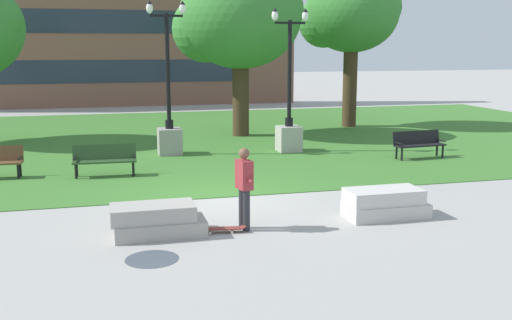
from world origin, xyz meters
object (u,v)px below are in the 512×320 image
object	(u,v)px
park_bench_far_left	(418,143)
lamp_post_center	(289,123)
person_skateboarder	(244,184)
skateboard	(221,228)
concrete_block_left	(385,204)
lamp_post_right	(169,124)
park_bench_near_right	(105,158)
concrete_block_center	(157,221)

from	to	relation	value
park_bench_far_left	lamp_post_center	distance (m)	4.52
lamp_post_center	person_skateboarder	bearing A→B (deg)	-113.30
skateboard	lamp_post_center	size ratio (longest dim) A/B	0.21
concrete_block_left	lamp_post_right	world-z (taller)	lamp_post_right
concrete_block_left	park_bench_near_right	bearing A→B (deg)	135.04
concrete_block_left	lamp_post_center	world-z (taller)	lamp_post_center
skateboard	concrete_block_center	bearing A→B (deg)	174.03
park_bench_near_right	lamp_post_right	world-z (taller)	lamp_post_right
person_skateboarder	park_bench_far_left	world-z (taller)	person_skateboarder
person_skateboarder	skateboard	distance (m)	1.03
person_skateboarder	lamp_post_right	distance (m)	9.11
park_bench_near_right	lamp_post_right	xyz separation A→B (m)	(2.23, 3.07, 0.53)
concrete_block_left	skateboard	xyz separation A→B (m)	(-3.73, -0.19, -0.22)
park_bench_near_right	lamp_post_center	distance (m)	6.97
concrete_block_left	person_skateboarder	bearing A→B (deg)	-178.29
concrete_block_center	concrete_block_left	bearing A→B (deg)	0.62
concrete_block_center	concrete_block_left	size ratio (longest dim) A/B	1.03
park_bench_far_left	lamp_post_right	size ratio (longest dim) A/B	0.35
person_skateboarder	park_bench_far_left	xyz separation A→B (m)	(7.55, 6.29, -0.43)
lamp_post_center	lamp_post_right	bearing A→B (deg)	173.88
concrete_block_left	lamp_post_center	bearing A→B (deg)	86.60
concrete_block_left	lamp_post_center	distance (m)	8.60
skateboard	park_bench_near_right	distance (m)	6.52
person_skateboarder	park_bench_near_right	distance (m)	6.62
person_skateboarder	concrete_block_left	bearing A→B (deg)	1.71
park_bench_far_left	lamp_post_right	bearing A→B (deg)	160.71
concrete_block_center	concrete_block_left	distance (m)	5.00
concrete_block_left	person_skateboarder	size ratio (longest dim) A/B	1.05
person_skateboarder	lamp_post_right	xyz separation A→B (m)	(-0.48, 9.10, 0.10)
person_skateboarder	park_bench_far_left	size ratio (longest dim) A/B	0.93
skateboard	park_bench_far_left	size ratio (longest dim) A/B	0.57
concrete_block_center	skateboard	bearing A→B (deg)	-5.97
person_skateboarder	lamp_post_center	bearing A→B (deg)	66.70
skateboard	lamp_post_right	bearing A→B (deg)	89.83
skateboard	park_bench_far_left	distance (m)	10.29
lamp_post_center	lamp_post_right	xyz separation A→B (m)	(-4.21, 0.45, 0.04)
concrete_block_center	lamp_post_center	size ratio (longest dim) A/B	0.37
person_skateboarder	park_bench_near_right	bearing A→B (deg)	114.30
skateboard	park_bench_near_right	xyz separation A→B (m)	(-2.21, 6.11, 0.45)
concrete_block_center	skateboard	xyz separation A→B (m)	(1.27, -0.13, -0.22)
concrete_block_center	park_bench_near_right	xyz separation A→B (m)	(-0.93, 5.98, 0.23)
person_skateboarder	skateboard	world-z (taller)	person_skateboarder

